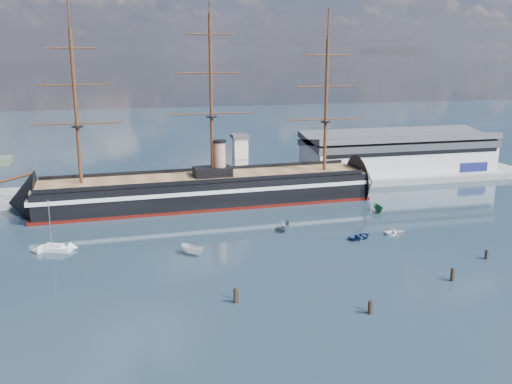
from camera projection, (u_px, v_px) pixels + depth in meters
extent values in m
plane|color=#192B38|center=(258.00, 223.00, 138.50)|extent=(600.00, 600.00, 0.00)
cube|color=slate|center=(260.00, 187.00, 174.76)|extent=(180.00, 18.00, 2.00)
cube|color=#B7BABC|center=(398.00, 156.00, 188.28)|extent=(62.00, 20.00, 10.00)
cube|color=#3F4247|center=(399.00, 139.00, 186.93)|extent=(63.00, 21.00, 2.00)
cube|color=silver|center=(240.00, 161.00, 168.11)|extent=(4.00, 4.00, 14.00)
cube|color=#3F4247|center=(240.00, 136.00, 166.32)|extent=(5.00, 5.00, 1.00)
cube|color=black|center=(206.00, 190.00, 154.10)|extent=(88.50, 19.06, 7.00)
cube|color=silver|center=(206.00, 186.00, 153.81)|extent=(90.51, 19.37, 1.00)
cube|color=#440C08|center=(206.00, 203.00, 154.97)|extent=(90.51, 19.33, 0.90)
cone|color=black|center=(23.00, 202.00, 143.10)|extent=(14.54, 16.16, 15.68)
cone|color=black|center=(364.00, 182.00, 165.24)|extent=(11.54, 16.05, 15.68)
cube|color=brown|center=(205.00, 177.00, 153.24)|extent=(88.46, 17.78, 0.40)
cube|color=black|center=(213.00, 172.00, 153.38)|extent=(10.20, 6.35, 2.50)
cylinder|color=tan|center=(220.00, 159.00, 153.01)|extent=(3.20, 3.20, 9.00)
cylinder|color=#381E0F|center=(76.00, 108.00, 141.01)|extent=(0.90, 0.90, 38.00)
cylinder|color=#381E0F|center=(211.00, 97.00, 148.62)|extent=(0.90, 0.90, 42.00)
cylinder|color=#381E0F|center=(326.00, 106.00, 156.96)|extent=(0.90, 0.90, 36.00)
cube|color=silver|center=(55.00, 249.00, 118.64)|extent=(7.18, 4.65, 0.93)
cube|color=silver|center=(54.00, 246.00, 118.46)|extent=(3.99, 2.84, 0.74)
cylinder|color=#B2B2B7|center=(50.00, 224.00, 117.20)|extent=(0.15, 0.15, 10.19)
imported|color=white|center=(193.00, 255.00, 116.51)|extent=(6.83, 6.15, 2.70)
imported|color=navy|center=(360.00, 239.00, 126.62)|extent=(2.48, 3.80, 1.65)
imported|color=slate|center=(285.00, 231.00, 132.24)|extent=(6.76, 4.35, 2.54)
imported|color=white|center=(396.00, 234.00, 129.70)|extent=(1.24, 3.04, 1.41)
imported|color=#1C502F|center=(378.00, 212.00, 147.71)|extent=(5.76, 2.65, 2.23)
cylinder|color=black|center=(235.00, 303.00, 94.42)|extent=(0.64, 0.64, 3.26)
cylinder|color=black|center=(370.00, 314.00, 90.36)|extent=(0.64, 0.64, 3.00)
cylinder|color=black|center=(452.00, 281.00, 103.32)|extent=(0.64, 0.64, 3.21)
cylinder|color=black|center=(486.00, 259.00, 114.26)|extent=(0.64, 0.64, 2.65)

